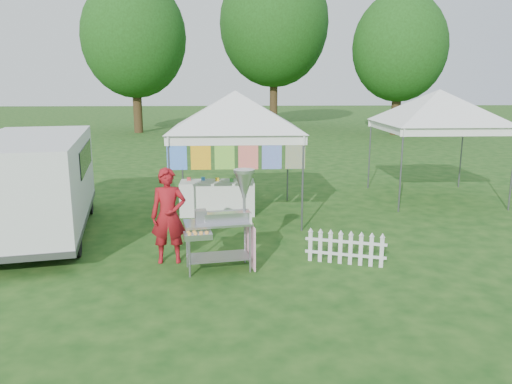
{
  "coord_description": "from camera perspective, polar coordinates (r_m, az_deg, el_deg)",
  "views": [
    {
      "loc": [
        -0.12,
        -8.36,
        3.2
      ],
      "look_at": [
        0.36,
        1.1,
        1.1
      ],
      "focal_mm": 35.0,
      "sensor_mm": 36.0,
      "label": 1
    }
  ],
  "objects": [
    {
      "name": "vendor",
      "position": [
        9.03,
        -9.96,
        -2.7
      ],
      "size": [
        0.66,
        0.45,
        1.72
      ],
      "primitive_type": "imported",
      "rotation": [
        0.0,
        0.0,
        0.07
      ],
      "color": "maroon",
      "rests_on": "ground"
    },
    {
      "name": "canopy_main",
      "position": [
        11.86,
        -2.4,
        11.47
      ],
      "size": [
        4.24,
        4.24,
        3.45
      ],
      "color": "#59595E",
      "rests_on": "ground"
    },
    {
      "name": "cargo_van",
      "position": [
        11.49,
        -23.91,
        1.05
      ],
      "size": [
        2.95,
        5.34,
        2.1
      ],
      "rotation": [
        0.0,
        0.0,
        0.19
      ],
      "color": "silver",
      "rests_on": "ground"
    },
    {
      "name": "picket_fence",
      "position": [
        9.08,
        10.17,
        -6.41
      ],
      "size": [
        1.37,
        0.48,
        0.56
      ],
      "rotation": [
        0.0,
        0.0,
        -0.32
      ],
      "color": "silver",
      "rests_on": "ground"
    },
    {
      "name": "tree_right",
      "position": [
        32.06,
        16.1,
        15.59
      ],
      "size": [
        5.6,
        5.6,
        8.42
      ],
      "color": "#312012",
      "rests_on": "ground"
    },
    {
      "name": "canopy_right",
      "position": [
        14.49,
        20.27,
        10.93
      ],
      "size": [
        4.24,
        4.24,
        3.45
      ],
      "color": "#59595E",
      "rests_on": "ground"
    },
    {
      "name": "display_table",
      "position": [
        12.28,
        -4.42,
        -0.65
      ],
      "size": [
        1.8,
        0.7,
        0.82
      ],
      "primitive_type": "cube",
      "color": "white",
      "rests_on": "ground"
    },
    {
      "name": "ground",
      "position": [
        8.95,
        -2.0,
        -8.45
      ],
      "size": [
        120.0,
        120.0,
        0.0
      ],
      "primitive_type": "plane",
      "color": "#154012",
      "rests_on": "ground"
    },
    {
      "name": "tree_mid",
      "position": [
        36.7,
        2.09,
        18.66
      ],
      "size": [
        7.6,
        7.6,
        11.52
      ],
      "color": "#312012",
      "rests_on": "ground"
    },
    {
      "name": "tree_left",
      "position": [
        32.99,
        -13.76,
        16.75
      ],
      "size": [
        6.4,
        6.4,
        9.53
      ],
      "color": "#312012",
      "rests_on": "ground"
    },
    {
      "name": "donut_cart",
      "position": [
        8.51,
        -3.17,
        -2.31
      ],
      "size": [
        1.27,
        1.04,
        1.74
      ],
      "rotation": [
        0.0,
        0.0,
        0.17
      ],
      "color": "gray",
      "rests_on": "ground"
    }
  ]
}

